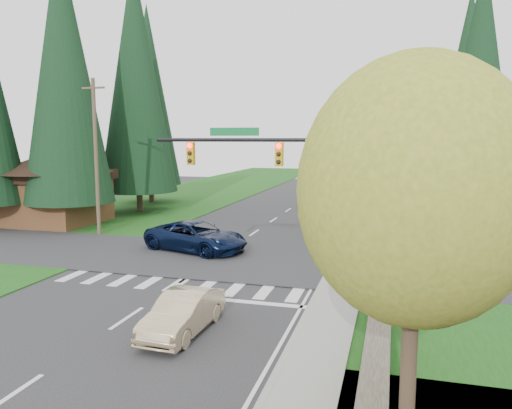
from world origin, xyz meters
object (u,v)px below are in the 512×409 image
at_px(sedan_champagne, 183,313).
at_px(parked_car_a, 328,222).
at_px(parked_car_b, 354,202).
at_px(parked_car_c, 352,193).
at_px(suv_navy, 196,237).
at_px(parked_car_e, 356,183).
at_px(parked_car_d, 350,192).

distance_m(sedan_champagne, parked_car_a, 19.10).
relative_size(sedan_champagne, parked_car_a, 1.05).
xyz_separation_m(parked_car_b, parked_car_c, (-0.74, 7.31, -0.03)).
bearing_deg(sedan_champagne, suv_navy, 112.31).
bearing_deg(parked_car_c, parked_car_e, 93.69).
bearing_deg(parked_car_a, parked_car_e, 89.83).
relative_size(parked_car_c, parked_car_e, 0.84).
xyz_separation_m(parked_car_b, parked_car_d, (-1.07, 8.46, -0.06)).
bearing_deg(suv_navy, parked_car_e, 8.38).
distance_m(sedan_champagne, suv_navy, 11.78).
distance_m(suv_navy, parked_car_c, 26.29).
xyz_separation_m(sedan_champagne, parked_car_a, (2.23, 18.97, -0.01)).
bearing_deg(parked_car_e, suv_navy, -100.76).
xyz_separation_m(parked_car_a, parked_car_c, (0.19, 17.57, 0.10)).
relative_size(suv_navy, parked_car_e, 1.10).
bearing_deg(parked_car_a, parked_car_d, 89.60).
bearing_deg(parked_car_c, suv_navy, -103.23).
bearing_deg(suv_navy, sedan_champagne, -142.19).
relative_size(parked_car_a, parked_car_d, 0.89).
relative_size(suv_navy, parked_car_c, 1.31).
height_order(sedan_champagne, parked_car_e, parked_car_e).
xyz_separation_m(parked_car_a, parked_car_d, (-0.14, 18.72, 0.08)).
xyz_separation_m(parked_car_a, parked_car_b, (0.93, 10.26, 0.14)).
relative_size(parked_car_d, parked_car_e, 0.79).
xyz_separation_m(parked_car_b, parked_car_e, (-1.26, 18.67, -0.00)).
bearing_deg(parked_car_d, suv_navy, -109.48).
distance_m(parked_car_c, parked_car_d, 1.20).
bearing_deg(parked_car_d, parked_car_a, -96.03).
bearing_deg(parked_car_d, parked_car_e, 84.63).
height_order(suv_navy, parked_car_e, suv_navy).
height_order(suv_navy, parked_car_c, suv_navy).
bearing_deg(sedan_champagne, parked_car_c, 88.30).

